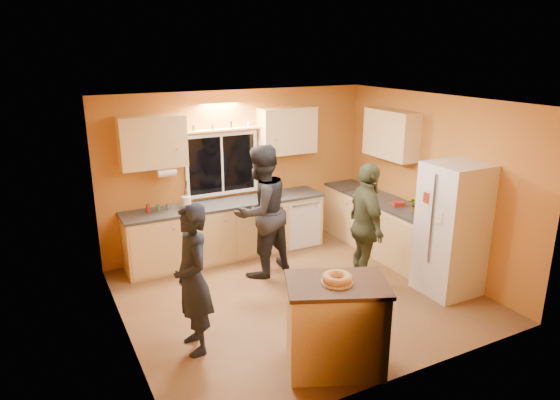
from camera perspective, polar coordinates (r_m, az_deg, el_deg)
ground at (r=6.90m, az=2.14°, el=-10.84°), size 4.50×4.50×0.00m
room_shell at (r=6.71m, az=1.46°, el=3.19°), size 4.54×4.04×2.61m
back_counter at (r=8.11m, az=-3.64°, el=-2.97°), size 4.23×0.62×0.90m
right_counter at (r=8.12m, az=12.51°, el=-3.34°), size 0.62×1.84×0.90m
refrigerator at (r=7.05m, az=19.06°, el=-3.18°), size 0.72×0.70×1.80m
island at (r=5.31m, az=6.37°, el=-14.00°), size 1.20×1.03×0.98m
bundt_pastry at (r=5.06m, az=6.57°, el=-8.88°), size 0.31×0.31×0.09m
person_left at (r=5.49m, az=-9.94°, el=-8.96°), size 0.42×0.62×1.68m
person_center at (r=7.17m, az=-2.19°, el=-1.31°), size 1.12×0.99×1.93m
person_right at (r=6.93m, az=9.84°, el=-2.96°), size 0.70×1.11×1.76m
mixing_bowl at (r=8.13m, az=-1.17°, el=0.74°), size 0.40×0.40×0.09m
utensil_crock at (r=7.68m, az=-10.64°, el=-0.22°), size 0.14×0.14×0.17m
potted_plant at (r=7.53m, az=15.31°, el=-0.49°), size 0.29×0.27×0.27m
red_box at (r=7.83m, az=13.40°, el=-0.44°), size 0.19×0.17×0.07m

